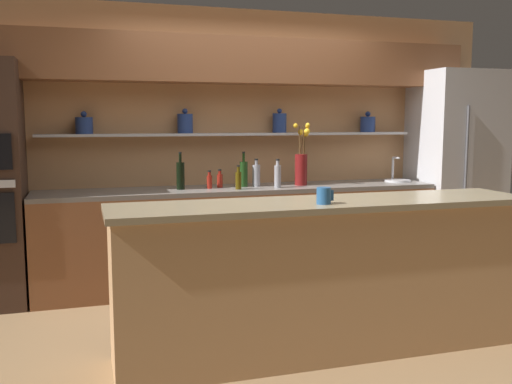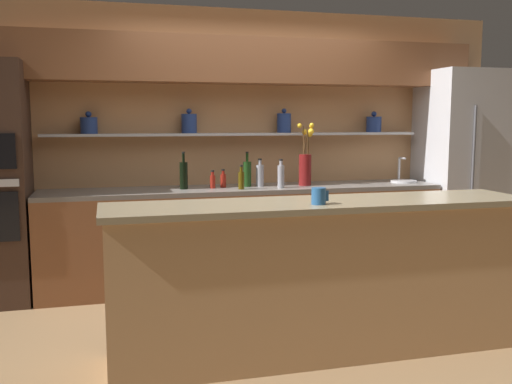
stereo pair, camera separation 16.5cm
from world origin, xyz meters
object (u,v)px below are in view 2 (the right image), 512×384
refrigerator (463,171)px  bottle_spirit_1 (281,176)px  bottle_wine_5 (247,173)px  flower_vase (306,163)px  bottle_sauce_3 (213,181)px  bottle_sauce_2 (223,180)px  sink_fixture (403,179)px  coffee_mug (319,196)px  bottle_wine_6 (184,175)px  bottle_spirit_0 (260,175)px  bottle_oil_4 (241,180)px

refrigerator → bottle_spirit_1: (-1.99, -0.10, 0.01)m
bottle_spirit_1 → bottle_wine_5: bottle_wine_5 is taller
flower_vase → bottle_sauce_3: (-0.90, -0.01, -0.14)m
flower_vase → bottle_sauce_2: size_ratio=3.50×
flower_vase → bottle_spirit_1: flower_vase is taller
sink_fixture → bottle_sauce_3: bearing=-179.2°
bottle_wine_5 → flower_vase: bearing=-4.7°
bottle_spirit_1 → coffee_mug: size_ratio=2.41×
refrigerator → bottle_wine_6: bearing=179.3°
flower_vase → bottle_wine_6: bearing=179.8°
refrigerator → flower_vase: bearing=179.1°
bottle_sauce_2 → bottle_wine_6: bearing=-174.1°
bottle_spirit_0 → bottle_sauce_2: bottle_spirit_0 is taller
refrigerator → bottle_wine_5: size_ratio=6.19×
bottle_oil_4 → refrigerator: bearing=2.7°
sink_fixture → flower_vase: bearing=-178.8°
flower_vase → bottle_sauce_3: bearing=-179.6°
bottle_oil_4 → bottle_wine_5: size_ratio=0.67×
refrigerator → coffee_mug: bearing=-141.6°
bottle_sauce_2 → bottle_wine_5: size_ratio=0.52×
bottle_spirit_0 → bottle_wine_5: bearing=177.4°
sink_fixture → bottle_wine_6: 2.22m
bottle_sauce_2 → bottle_spirit_0: bearing=-0.4°
sink_fixture → bottle_wine_5: 1.62m
bottle_spirit_1 → bottle_wine_6: (-0.88, 0.13, 0.02)m
refrigerator → bottle_oil_4: size_ratio=9.27×
flower_vase → bottle_spirit_1: size_ratio=2.24×
sink_fixture → bottle_oil_4: 1.73m
bottle_oil_4 → coffee_mug: bearing=-86.7°
bottle_spirit_0 → bottle_wine_5: 0.12m
bottle_sauce_2 → bottle_oil_4: bearing=-54.9°
refrigerator → bottle_wine_6: (-2.87, 0.03, 0.03)m
sink_fixture → bottle_sauce_3: size_ratio=1.57×
bottle_sauce_3 → bottle_wine_6: 0.27m
bottle_spirit_0 → bottle_spirit_1: 0.23m
sink_fixture → coffee_mug: (-1.62, -1.85, 0.13)m
bottle_wine_5 → bottle_sauce_2: bearing=-179.2°
bottle_spirit_1 → bottle_sauce_2: (-0.51, 0.17, -0.04)m
bottle_oil_4 → coffee_mug: 1.69m
refrigerator → coffee_mug: refrigerator is taller
bottle_spirit_0 → coffee_mug: bearing=-93.9°
bottle_wine_6 → refrigerator: bearing=-0.7°
bottle_spirit_0 → coffee_mug: (-0.13, -1.87, 0.04)m
sink_fixture → coffee_mug: sink_fixture is taller
bottle_spirit_0 → bottle_sauce_2: size_ratio=1.53×
bottle_spirit_1 → bottle_oil_4: (-0.38, -0.01, -0.02)m
sink_fixture → bottle_spirit_0: (-1.49, 0.02, 0.08)m
sink_fixture → bottle_spirit_1: bearing=-173.7°
bottle_spirit_0 → bottle_wine_5: (-0.12, 0.01, 0.02)m
flower_vase → bottle_wine_6: size_ratio=1.76×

